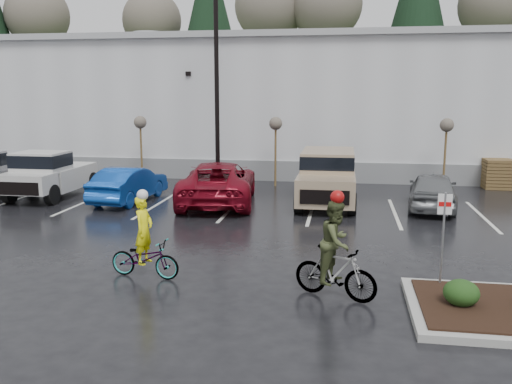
% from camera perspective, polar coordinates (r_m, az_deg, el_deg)
% --- Properties ---
extents(ground, '(120.00, 120.00, 0.00)m').
position_cam_1_polar(ground, '(12.55, 1.28, -9.64)').
color(ground, black).
rests_on(ground, ground).
extents(warehouse, '(60.50, 15.50, 7.20)m').
position_cam_1_polar(warehouse, '(33.71, 6.62, 9.28)').
color(warehouse, silver).
rests_on(warehouse, ground).
extents(wooded_ridge, '(80.00, 25.00, 6.00)m').
position_cam_1_polar(wooded_ridge, '(56.71, 7.75, 9.07)').
color(wooded_ridge, '#25431C').
rests_on(wooded_ridge, ground).
extents(lamppost, '(0.50, 1.00, 9.22)m').
position_cam_1_polar(lamppost, '(24.37, -4.19, 13.68)').
color(lamppost, black).
rests_on(lamppost, ground).
extents(sapling_west, '(0.60, 0.60, 3.20)m').
position_cam_1_polar(sapling_west, '(26.54, -12.08, 6.82)').
color(sapling_west, '#4A341D').
rests_on(sapling_west, ground).
extents(sapling_mid, '(0.60, 0.60, 3.20)m').
position_cam_1_polar(sapling_mid, '(24.92, 2.08, 6.82)').
color(sapling_mid, '#4A341D').
rests_on(sapling_mid, ground).
extents(sapling_east, '(0.60, 0.60, 3.20)m').
position_cam_1_polar(sapling_east, '(25.11, 19.43, 6.27)').
color(sapling_east, '#4A341D').
rests_on(sapling_east, ground).
extents(pallet_stack_a, '(1.20, 1.20, 1.35)m').
position_cam_1_polar(pallet_stack_a, '(26.83, 24.06, 1.77)').
color(pallet_stack_a, '#4A341D').
rests_on(pallet_stack_a, ground).
extents(shrub_a, '(0.70, 0.70, 0.52)m').
position_cam_1_polar(shrub_a, '(11.61, 20.80, -9.89)').
color(shrub_a, black).
rests_on(shrub_a, curb_island).
extents(fire_lane_sign, '(0.30, 0.05, 2.20)m').
position_cam_1_polar(fire_lane_sign, '(12.42, 19.12, -3.68)').
color(fire_lane_sign, gray).
rests_on(fire_lane_sign, ground).
extents(pickup_white, '(2.10, 5.20, 1.96)m').
position_cam_1_polar(pickup_white, '(24.29, -20.52, 1.92)').
color(pickup_white, '#BAB9B5').
rests_on(pickup_white, ground).
extents(car_blue, '(1.87, 4.36, 1.40)m').
position_cam_1_polar(car_blue, '(22.16, -13.22, 0.81)').
color(car_blue, '#0E3D9B').
rests_on(car_blue, ground).
extents(car_red, '(3.48, 6.22, 1.64)m').
position_cam_1_polar(car_red, '(21.28, -3.99, 1.00)').
color(car_red, maroon).
rests_on(car_red, ground).
extents(suv_tan, '(2.20, 5.10, 2.06)m').
position_cam_1_polar(suv_tan, '(21.20, 7.51, 1.47)').
color(suv_tan, tan).
rests_on(suv_tan, ground).
extents(car_grey, '(2.21, 4.36, 1.42)m').
position_cam_1_polar(car_grey, '(21.21, 18.10, 0.17)').
color(car_grey, slate).
rests_on(car_grey, ground).
extents(cyclist_hivis, '(1.81, 0.84, 2.11)m').
position_cam_1_polar(cyclist_hivis, '(13.05, -11.65, -6.01)').
color(cyclist_hivis, '#3F3F44').
rests_on(cyclist_hivis, ground).
extents(cyclist_olive, '(1.86, 1.17, 2.33)m').
position_cam_1_polar(cyclist_olive, '(11.60, 8.38, -7.03)').
color(cyclist_olive, '#3F3F44').
rests_on(cyclist_olive, ground).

